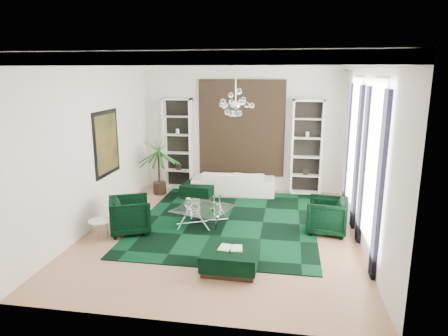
% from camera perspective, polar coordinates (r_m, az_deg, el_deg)
% --- Properties ---
extents(floor, '(6.00, 7.00, 0.02)m').
position_cam_1_polar(floor, '(9.25, -0.22, -9.03)').
color(floor, tan).
rests_on(floor, ground).
extents(ceiling, '(6.00, 7.00, 0.02)m').
position_cam_1_polar(ceiling, '(8.56, -0.24, 15.34)').
color(ceiling, white).
rests_on(ceiling, ground).
extents(wall_back, '(6.00, 0.02, 3.80)m').
position_cam_1_polar(wall_back, '(12.14, 2.55, 5.70)').
color(wall_back, white).
rests_on(wall_back, ground).
extents(wall_front, '(6.00, 0.02, 3.80)m').
position_cam_1_polar(wall_front, '(5.38, -6.49, -4.19)').
color(wall_front, white).
rests_on(wall_front, ground).
extents(wall_left, '(0.02, 7.00, 3.80)m').
position_cam_1_polar(wall_left, '(9.67, -18.13, 3.08)').
color(wall_left, white).
rests_on(wall_left, ground).
extents(wall_right, '(0.02, 7.00, 3.80)m').
position_cam_1_polar(wall_right, '(8.73, 19.65, 1.93)').
color(wall_right, white).
rests_on(wall_right, ground).
extents(crown_molding, '(6.00, 7.00, 0.18)m').
position_cam_1_polar(crown_molding, '(8.56, -0.24, 14.60)').
color(crown_molding, white).
rests_on(crown_molding, ceiling).
extents(ceiling_medallion, '(0.90, 0.90, 0.05)m').
position_cam_1_polar(ceiling_medallion, '(8.86, 0.10, 15.01)').
color(ceiling_medallion, white).
rests_on(ceiling_medallion, ceiling).
extents(tapestry, '(2.50, 0.06, 2.80)m').
position_cam_1_polar(tapestry, '(12.09, 2.52, 5.67)').
color(tapestry, black).
rests_on(tapestry, wall_back).
extents(shelving_left, '(0.90, 0.38, 2.80)m').
position_cam_1_polar(shelving_left, '(12.40, -6.59, 3.45)').
color(shelving_left, white).
rests_on(shelving_left, floor).
extents(shelving_right, '(0.90, 0.38, 2.80)m').
position_cam_1_polar(shelving_right, '(11.95, 11.74, 2.88)').
color(shelving_right, white).
rests_on(shelving_right, floor).
extents(painting, '(0.04, 1.30, 1.60)m').
position_cam_1_polar(painting, '(10.19, -16.38, 3.41)').
color(painting, black).
rests_on(painting, wall_left).
extents(window_near, '(0.03, 1.10, 2.90)m').
position_cam_1_polar(window_near, '(7.87, 20.62, 0.65)').
color(window_near, white).
rests_on(window_near, wall_right).
extents(curtain_near_a, '(0.07, 0.30, 3.25)m').
position_cam_1_polar(curtain_near_a, '(7.17, 21.34, -2.64)').
color(curtain_near_a, black).
rests_on(curtain_near_a, floor).
extents(curtain_near_b, '(0.07, 0.30, 3.25)m').
position_cam_1_polar(curtain_near_b, '(8.66, 19.30, 0.16)').
color(curtain_near_b, black).
rests_on(curtain_near_b, floor).
extents(window_far, '(0.03, 1.10, 2.90)m').
position_cam_1_polar(window_far, '(10.19, 18.10, 3.58)').
color(window_far, white).
rests_on(window_far, wall_right).
extents(curtain_far_a, '(0.07, 0.30, 3.25)m').
position_cam_1_polar(curtain_far_a, '(9.47, 18.46, 1.31)').
color(curtain_far_a, black).
rests_on(curtain_far_a, floor).
extents(curtain_far_b, '(0.07, 0.30, 3.25)m').
position_cam_1_polar(curtain_far_b, '(10.99, 17.24, 2.98)').
color(curtain_far_b, black).
rests_on(curtain_far_b, floor).
extents(rug, '(4.20, 5.00, 0.02)m').
position_cam_1_polar(rug, '(9.85, 0.49, -7.48)').
color(rug, black).
rests_on(rug, floor).
extents(sofa, '(2.46, 1.08, 0.70)m').
position_cam_1_polar(sofa, '(11.88, 1.37, -2.09)').
color(sofa, silver).
rests_on(sofa, floor).
extents(armchair_left, '(1.18, 1.16, 0.81)m').
position_cam_1_polar(armchair_left, '(9.29, -13.26, -6.55)').
color(armchair_left, black).
rests_on(armchair_left, floor).
extents(armchair_right, '(0.98, 0.96, 0.79)m').
position_cam_1_polar(armchair_right, '(9.33, 14.48, -6.61)').
color(armchair_right, black).
rests_on(armchair_right, floor).
extents(coffee_table, '(1.52, 1.52, 0.41)m').
position_cam_1_polar(coffee_table, '(9.55, -3.03, -6.94)').
color(coffee_table, white).
rests_on(coffee_table, floor).
extents(ottoman_side, '(1.04, 1.04, 0.40)m').
position_cam_1_polar(ottoman_side, '(11.67, -3.50, -3.16)').
color(ottoman_side, black).
rests_on(ottoman_side, floor).
extents(ottoman_front, '(1.01, 1.01, 0.40)m').
position_cam_1_polar(ottoman_front, '(7.53, 0.98, -12.77)').
color(ottoman_front, black).
rests_on(ottoman_front, floor).
extents(book, '(0.44, 0.29, 0.03)m').
position_cam_1_polar(book, '(7.43, 0.98, -11.29)').
color(book, white).
rests_on(book, ottoman_front).
extents(side_table, '(0.60, 0.60, 0.44)m').
position_cam_1_polar(side_table, '(9.10, -17.28, -8.49)').
color(side_table, white).
rests_on(side_table, floor).
extents(palm, '(1.68, 1.68, 2.12)m').
position_cam_1_polar(palm, '(11.90, -9.33, 1.28)').
color(palm, '#1B621B').
rests_on(palm, floor).
extents(chandelier, '(0.87, 0.87, 0.67)m').
position_cam_1_polar(chandelier, '(8.59, 1.64, 8.92)').
color(chandelier, white).
rests_on(chandelier, ceiling).
extents(table_plant, '(0.14, 0.12, 0.24)m').
position_cam_1_polar(table_plant, '(9.15, -1.55, -5.68)').
color(table_plant, '#1B621B').
rests_on(table_plant, coffee_table).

